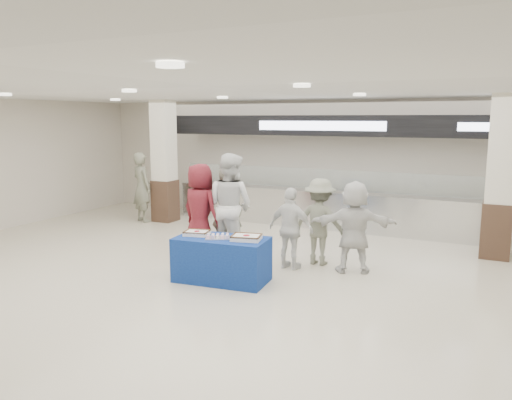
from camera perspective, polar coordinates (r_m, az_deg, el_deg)
The scene contains 15 objects.
ground at distance 8.12m, azimuth -5.16°, elevation -10.37°, with size 14.00×14.00×0.00m, color beige.
serving_line at distance 12.65m, azimuth 7.67°, elevation 2.12°, with size 8.70×0.85×2.80m.
column_left at distance 13.43m, azimuth -10.44°, elevation 4.06°, with size 0.55×0.55×3.20m.
column_right at distance 10.76m, azimuth 26.11°, elevation 1.97°, with size 0.55×0.55×3.20m.
display_table at distance 8.50m, azimuth -3.94°, elevation -6.80°, with size 1.55×0.78×0.75m, color navy.
sheet_cake_left at distance 8.63m, azimuth -6.77°, elevation -3.71°, with size 0.47×0.40×0.09m.
sheet_cake_right at distance 8.23m, azimuth -1.10°, elevation -4.26°, with size 0.54×0.46×0.10m.
cupcake_tray at distance 8.38m, azimuth -4.40°, elevation -4.15°, with size 0.49×0.45×0.07m.
civilian_maroon at distance 9.92m, azimuth -6.38°, elevation -1.19°, with size 0.91×0.59×1.86m, color maroon.
soldier_a at distance 10.06m, azimuth -3.39°, elevation -1.17°, with size 0.66×0.43×1.80m, color slate.
chef_tall at distance 9.80m, azimuth -2.99°, elevation -0.66°, with size 1.00×0.78×2.06m, color white.
chef_short at distance 9.09m, azimuth 4.01°, elevation -3.28°, with size 0.88×0.37×1.50m, color white.
soldier_b at distance 9.43m, azimuth 7.29°, elevation -2.48°, with size 1.05×0.60×1.63m, color slate.
civilian_white at distance 9.02m, azimuth 11.15°, elevation -3.02°, with size 1.54×0.49×1.66m, color white.
soldier_bg at distance 13.56m, azimuth -12.91°, elevation 1.44°, with size 0.67×0.44×1.84m, color slate.
Camera 1 is at (4.03, -6.49, 2.74)m, focal length 35.00 mm.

